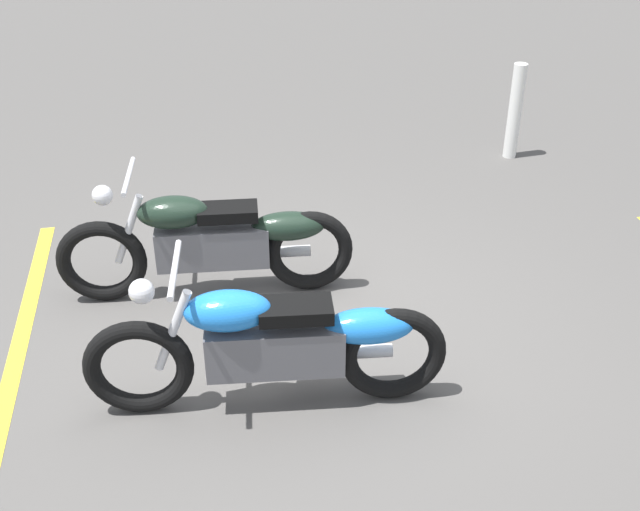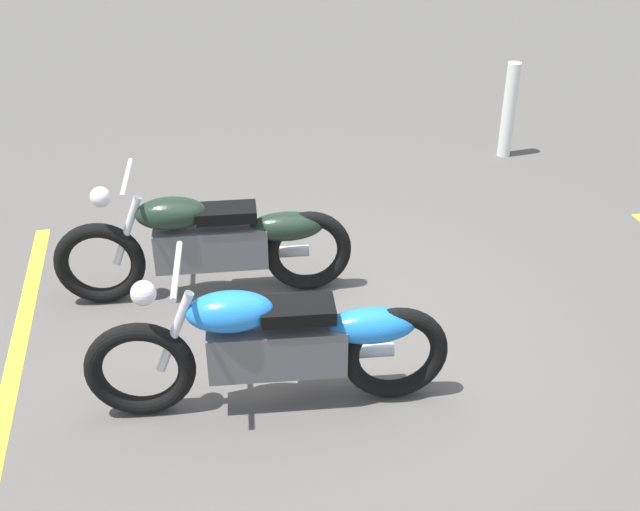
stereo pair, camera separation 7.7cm
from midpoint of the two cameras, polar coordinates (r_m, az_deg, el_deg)
ground_plane at (r=5.53m, az=-1.22°, el=-5.98°), size 60.00×60.00×0.00m
motorcycle_bright_foreground at (r=4.69m, az=-2.79°, el=-6.52°), size 2.23×0.62×1.04m
motorcycle_dark_foreground at (r=5.81m, az=-7.53°, el=1.08°), size 2.23×0.62×1.04m
bollard_post at (r=8.49m, az=14.51°, el=10.30°), size 0.14×0.14×1.02m
parking_stripe_near at (r=5.97m, az=-20.83°, el=-5.21°), size 0.15×3.20×0.01m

